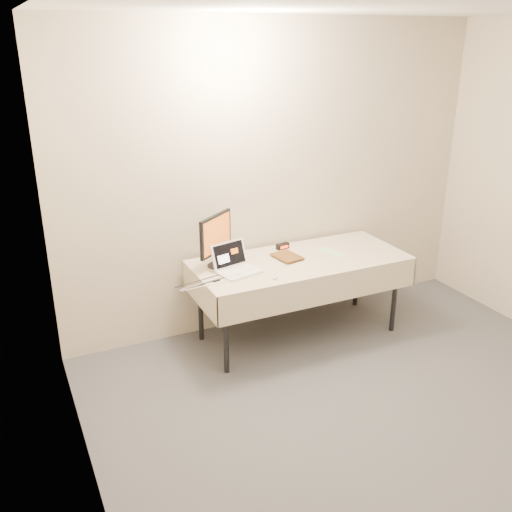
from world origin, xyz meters
name	(u,v)px	position (x,y,z in m)	size (l,w,h in m)	color
ground	(462,485)	(0.00, 0.00, 0.00)	(5.00, 5.00, 0.00)	#3E3E43
back_wall	(277,178)	(0.00, 2.50, 1.35)	(4.00, 0.10, 2.70)	beige
table	(300,266)	(0.00, 2.05, 0.68)	(1.86, 0.81, 0.74)	black
laptop	(235,265)	(-0.61, 2.04, 0.79)	(0.39, 0.37, 0.22)	white
monitor	(216,237)	(-0.71, 2.20, 1.00)	(0.37, 0.28, 0.45)	black
book	(278,247)	(-0.19, 2.10, 0.87)	(0.19, 0.02, 0.26)	#9A5B1C
alarm_clock	(283,246)	(-0.02, 2.33, 0.76)	(0.13, 0.07, 0.05)	black
clicker	(274,277)	(-0.39, 1.77, 0.75)	(0.04, 0.08, 0.02)	silver
paper_form	(331,252)	(0.34, 2.08, 0.74)	(0.11, 0.27, 0.00)	#BAEABC
usb_dongle	(217,281)	(-0.83, 1.91, 0.74)	(0.06, 0.02, 0.01)	black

